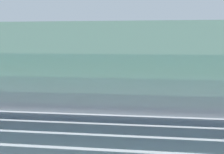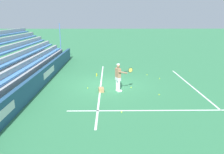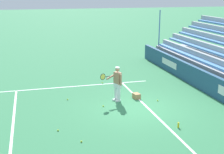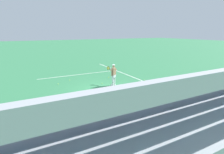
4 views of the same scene
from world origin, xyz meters
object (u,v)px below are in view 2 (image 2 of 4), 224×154
Objects in this scene: tennis_ball_near_player at (159,95)px; tennis_ball_midcourt at (88,88)px; ball_box_cardboard at (101,90)px; tennis_ball_far_right at (159,79)px; tennis_ball_by_box at (147,75)px; tennis_ball_stray_back at (131,88)px; tennis_ball_far_left at (122,112)px; tennis_player at (118,77)px; water_bottle at (97,75)px.

tennis_ball_near_player is 4.48m from tennis_ball_midcourt.
tennis_ball_far_right is at bearing 123.79° from ball_box_cardboard.
tennis_ball_far_right and tennis_ball_by_box have the same top height.
tennis_ball_near_player is 3.56m from tennis_ball_far_right.
tennis_ball_stray_back is (2.10, -2.31, 0.00)m from tennis_ball_far_right.
tennis_ball_near_player is (0.65, 3.40, -0.10)m from ball_box_cardboard.
tennis_ball_midcourt is (-0.65, -0.89, -0.10)m from ball_box_cardboard.
tennis_ball_near_player is at bearing 47.92° from tennis_ball_stray_back.
tennis_ball_near_player and tennis_ball_far_left have the same top height.
ball_box_cardboard is at bearing -160.77° from tennis_ball_far_left.
water_bottle is (-3.64, -1.52, -0.78)m from tennis_player.
tennis_ball_far_left is at bearing 0.26° from tennis_player.
tennis_ball_by_box is 0.30× the size of water_bottle.
water_bottle reaches higher than tennis_ball_far_right.
tennis_ball_by_box is (-3.97, 3.47, -0.10)m from ball_box_cardboard.
tennis_player is at bearing 94.61° from ball_box_cardboard.
tennis_ball_midcourt is 3.11m from water_bottle.
ball_box_cardboard reaches higher than tennis_ball_by_box.
ball_box_cardboard reaches higher than tennis_ball_near_player.
tennis_ball_far_right is 1.00× the size of tennis_ball_by_box.
ball_box_cardboard is 1.10m from tennis_ball_midcourt.
water_bottle is at bearing 172.29° from tennis_ball_midcourt.
tennis_ball_stray_back is 1.00× the size of tennis_ball_midcourt.
tennis_ball_far_left is 1.00× the size of tennis_ball_stray_back.
tennis_ball_stray_back is (3.26, -1.58, 0.00)m from tennis_ball_by_box.
tennis_ball_near_player is 1.00× the size of tennis_ball_by_box.
tennis_ball_far_right is 1.00× the size of tennis_ball_stray_back.
tennis_ball_far_left is at bearing 12.74° from water_bottle.
tennis_ball_near_player is at bearing -0.95° from tennis_ball_by_box.
water_bottle is (-3.08, 0.42, 0.08)m from tennis_ball_midcourt.
water_bottle is at bearing -86.53° from tennis_ball_by_box.
tennis_ball_stray_back is at bearing 110.48° from ball_box_cardboard.
tennis_ball_by_box is at bearing -147.90° from tennis_ball_far_right.
tennis_ball_by_box is at bearing 161.06° from tennis_ball_far_left.
tennis_ball_far_left is 0.30× the size of water_bottle.
tennis_ball_midcourt is at bearing -106.22° from tennis_player.
ball_box_cardboard is at bearing -69.52° from tennis_ball_stray_back.
tennis_ball_far_left is 6.65m from tennis_ball_far_right.
tennis_ball_far_left and tennis_ball_midcourt have the same top height.
tennis_ball_far_left is 1.00× the size of tennis_ball_midcourt.
ball_box_cardboard is 5.06m from tennis_ball_far_right.
water_bottle is at bearing -157.38° from tennis_player.
tennis_player is 25.98× the size of tennis_ball_stray_back.
water_bottle is at bearing -142.00° from tennis_ball_stray_back.
tennis_ball_stray_back is at bearing -25.88° from tennis_ball_by_box.
tennis_ball_near_player is 5.84m from water_bottle.
tennis_ball_far_right and tennis_ball_midcourt have the same top height.
water_bottle is (-6.78, -1.53, 0.08)m from tennis_ball_far_left.
tennis_player is at bearing -107.44° from tennis_ball_near_player.
water_bottle is at bearing -138.57° from tennis_ball_near_player.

